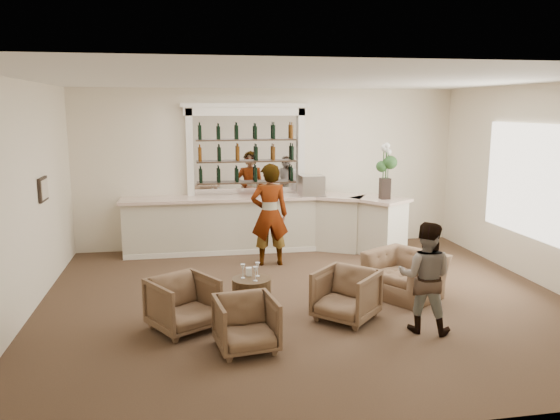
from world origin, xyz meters
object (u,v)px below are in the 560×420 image
(sommelier, at_px, (270,215))
(armchair_far, at_px, (405,275))
(flower_vase, at_px, (386,168))
(espresso_machine, at_px, (312,186))
(armchair_right, at_px, (346,295))
(armchair_center, at_px, (246,324))
(cocktail_table, at_px, (252,295))
(guest, at_px, (425,277))
(armchair_left, at_px, (183,304))
(bar_counter, at_px, (266,224))

(sommelier, relative_size, armchair_far, 1.79)
(flower_vase, bearing_deg, espresso_machine, 153.72)
(espresso_machine, xyz_separation_m, flower_vase, (1.32, -0.65, 0.41))
(armchair_right, xyz_separation_m, armchair_far, (1.19, 0.75, -0.01))
(sommelier, height_order, armchair_center, sommelier)
(cocktail_table, xyz_separation_m, sommelier, (0.64, 2.35, 0.71))
(guest, bearing_deg, armchair_left, 17.87)
(flower_vase, bearing_deg, armchair_center, -129.62)
(armchair_center, xyz_separation_m, armchair_right, (1.48, 0.72, 0.02))
(bar_counter, xyz_separation_m, armchair_left, (-1.69, -3.82, -0.21))
(cocktail_table, relative_size, espresso_machine, 1.19)
(sommelier, xyz_separation_m, armchair_right, (0.61, -2.87, -0.60))
(espresso_machine, bearing_deg, armchair_right, -97.51)
(bar_counter, height_order, armchair_center, bar_counter)
(cocktail_table, bearing_deg, armchair_right, -22.74)
(sommelier, bearing_deg, cocktail_table, 77.45)
(bar_counter, bearing_deg, flower_vase, -17.23)
(bar_counter, distance_m, guest, 4.62)
(cocktail_table, bearing_deg, bar_counter, 77.84)
(cocktail_table, distance_m, guest, 2.45)
(cocktail_table, bearing_deg, sommelier, 74.79)
(armchair_left, bearing_deg, flower_vase, 7.12)
(armchair_left, relative_size, espresso_machine, 1.68)
(sommelier, distance_m, espresso_machine, 1.43)
(bar_counter, height_order, armchair_right, bar_counter)
(sommelier, height_order, guest, sommelier)
(bar_counter, bearing_deg, espresso_machine, -2.98)
(cocktail_table, bearing_deg, armchair_left, -153.17)
(armchair_far, bearing_deg, armchair_center, -93.98)
(armchair_left, bearing_deg, armchair_far, -19.16)
(bar_counter, relative_size, armchair_right, 7.31)
(armchair_center, relative_size, espresso_machine, 1.54)
(bar_counter, bearing_deg, armchair_far, -60.87)
(bar_counter, xyz_separation_m, cocktail_table, (-0.72, -3.32, -0.32))
(cocktail_table, bearing_deg, armchair_far, 5.39)
(armchair_right, bearing_deg, sommelier, 146.21)
(bar_counter, relative_size, armchair_far, 5.35)
(armchair_right, bearing_deg, flower_vase, 105.38)
(espresso_machine, bearing_deg, sommelier, -139.09)
(armchair_left, height_order, flower_vase, flower_vase)
(cocktail_table, relative_size, armchair_right, 0.72)
(guest, relative_size, armchair_right, 1.88)
(cocktail_table, distance_m, flower_vase, 4.24)
(sommelier, distance_m, guest, 3.74)
(cocktail_table, bearing_deg, espresso_machine, 63.15)
(espresso_machine, bearing_deg, armchair_far, -77.00)
(flower_vase, bearing_deg, cocktail_table, -138.64)
(espresso_machine, relative_size, flower_vase, 0.43)
(guest, bearing_deg, espresso_machine, -55.20)
(guest, distance_m, armchair_center, 2.41)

